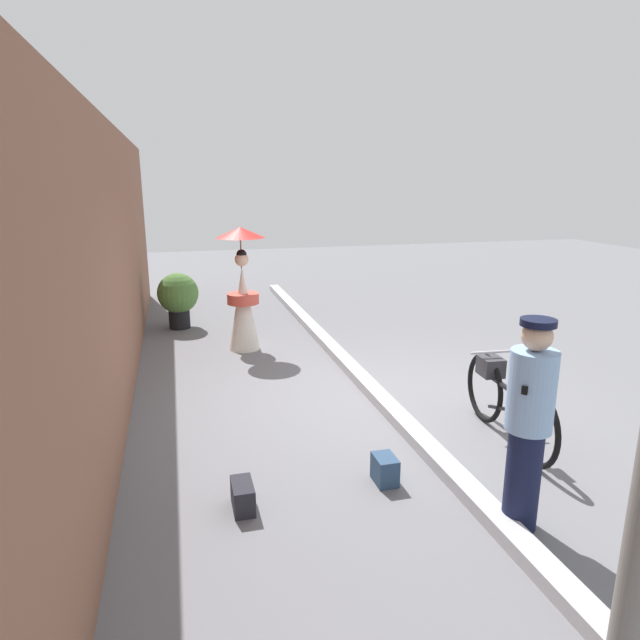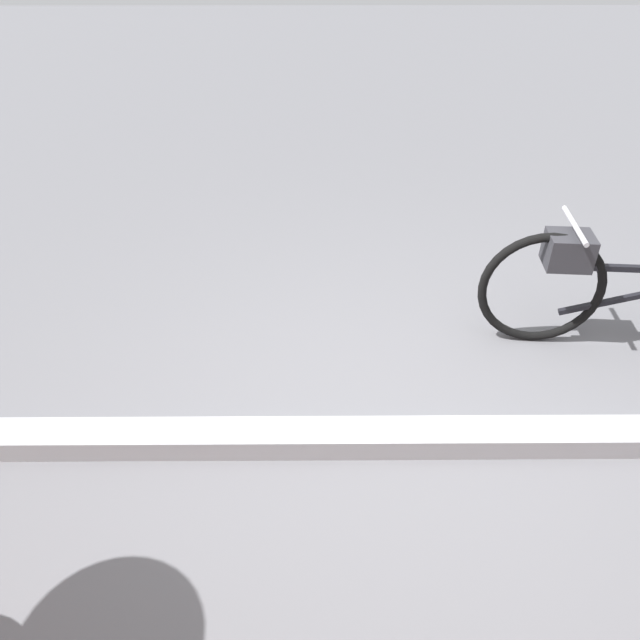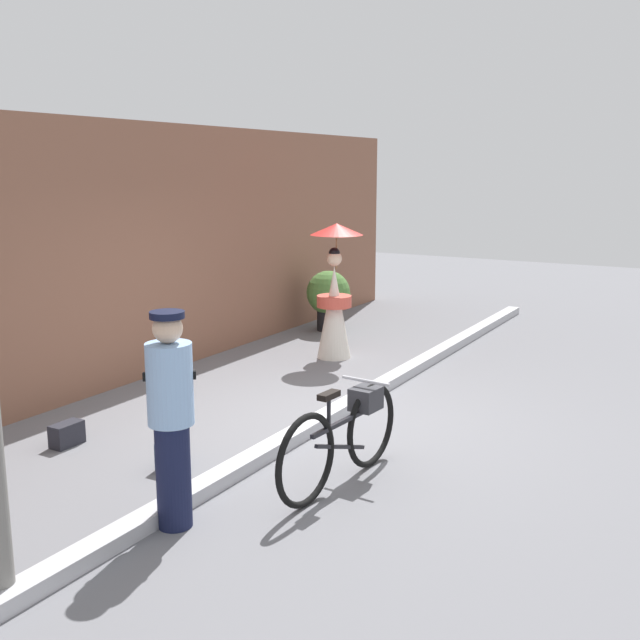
% 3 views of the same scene
% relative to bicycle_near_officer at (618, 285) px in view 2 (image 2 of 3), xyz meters
% --- Properties ---
extents(ground_plane, '(30.00, 30.00, 0.00)m').
position_rel_bicycle_near_officer_xyz_m(ground_plane, '(1.35, 0.89, -0.43)').
color(ground_plane, slate).
extents(sidewalk_curb, '(14.00, 0.20, 0.12)m').
position_rel_bicycle_near_officer_xyz_m(sidewalk_curb, '(1.35, 0.89, -0.37)').
color(sidewalk_curb, '#B2B2B7').
rests_on(sidewalk_curb, ground_plane).
extents(bicycle_near_officer, '(1.77, 0.48, 0.86)m').
position_rel_bicycle_near_officer_xyz_m(bicycle_near_officer, '(0.00, 0.00, 0.00)').
color(bicycle_near_officer, black).
rests_on(bicycle_near_officer, ground_plane).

